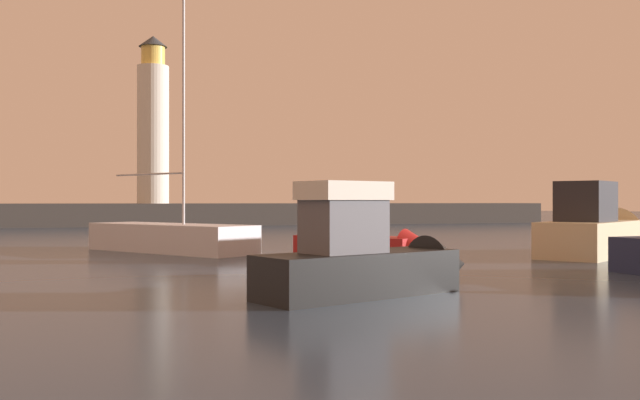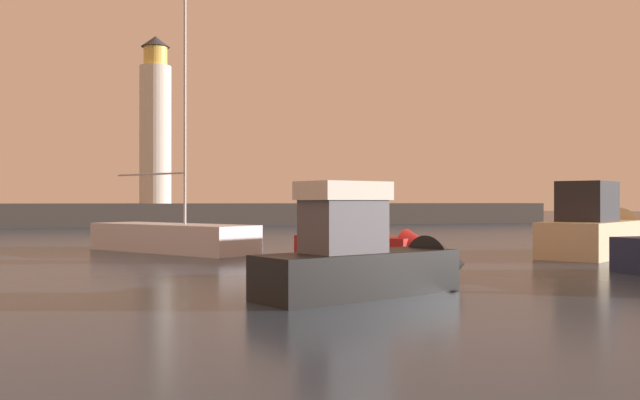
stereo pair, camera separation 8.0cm
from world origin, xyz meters
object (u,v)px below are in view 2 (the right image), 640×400
(motorboat_0, at_px, (371,243))
(motorboat_1, at_px, (603,231))
(motorboat_2, at_px, (377,259))
(lighthouse, at_px, (155,124))
(sailboat_moored, at_px, (172,237))

(motorboat_0, distance_m, motorboat_1, 11.10)
(motorboat_1, bearing_deg, motorboat_2, -146.81)
(motorboat_0, bearing_deg, motorboat_1, 5.57)
(lighthouse, height_order, motorboat_1, lighthouse)
(motorboat_0, bearing_deg, lighthouse, 96.55)
(motorboat_1, height_order, motorboat_2, motorboat_1)
(motorboat_1, relative_size, motorboat_2, 1.32)
(sailboat_moored, bearing_deg, motorboat_2, -77.59)
(lighthouse, bearing_deg, motorboat_0, -83.45)
(motorboat_2, distance_m, sailboat_moored, 16.44)
(motorboat_0, relative_size, sailboat_moored, 0.40)
(lighthouse, relative_size, motorboat_2, 2.38)
(motorboat_0, xyz_separation_m, motorboat_2, (-2.95, -8.08, 0.11))
(motorboat_2, bearing_deg, motorboat_1, 33.19)
(motorboat_2, bearing_deg, motorboat_0, 69.95)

